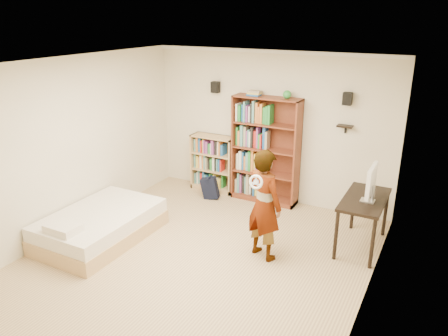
# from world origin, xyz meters

# --- Properties ---
(ground) EXTENTS (4.50, 5.00, 0.01)m
(ground) POSITION_xyz_m (0.00, 0.00, 0.00)
(ground) COLOR tan
(ground) RESTS_ON ground
(room_shell) EXTENTS (4.52, 5.02, 2.71)m
(room_shell) POSITION_xyz_m (0.00, 0.00, 1.76)
(room_shell) COLOR beige
(room_shell) RESTS_ON ground
(crown_molding) EXTENTS (4.50, 5.00, 0.06)m
(crown_molding) POSITION_xyz_m (0.00, 0.00, 2.67)
(crown_molding) COLOR silver
(crown_molding) RESTS_ON room_shell
(speaker_left) EXTENTS (0.14, 0.12, 0.20)m
(speaker_left) POSITION_xyz_m (-1.05, 2.40, 2.00)
(speaker_left) COLOR black
(speaker_left) RESTS_ON room_shell
(speaker_right) EXTENTS (0.14, 0.12, 0.20)m
(speaker_right) POSITION_xyz_m (1.35, 2.40, 2.00)
(speaker_right) COLOR black
(speaker_right) RESTS_ON room_shell
(wall_shelf) EXTENTS (0.25, 0.16, 0.02)m
(wall_shelf) POSITION_xyz_m (1.35, 2.41, 1.55)
(wall_shelf) COLOR black
(wall_shelf) RESTS_ON room_shell
(tall_bookshelf) EXTENTS (1.22, 0.35, 1.93)m
(tall_bookshelf) POSITION_xyz_m (0.01, 2.32, 0.96)
(tall_bookshelf) COLOR brown
(tall_bookshelf) RESTS_ON ground
(low_bookshelf) EXTENTS (0.87, 0.33, 1.08)m
(low_bookshelf) POSITION_xyz_m (-1.07, 2.34, 0.54)
(low_bookshelf) COLOR tan
(low_bookshelf) RESTS_ON ground
(computer_desk) EXTENTS (0.57, 1.15, 0.78)m
(computer_desk) POSITION_xyz_m (1.94, 1.42, 0.39)
(computer_desk) COLOR black
(computer_desk) RESTS_ON ground
(imac) EXTENTS (0.19, 0.54, 0.53)m
(imac) POSITION_xyz_m (2.00, 1.32, 1.05)
(imac) COLOR white
(imac) RESTS_ON computer_desk
(daybed) EXTENTS (1.21, 1.86, 0.55)m
(daybed) POSITION_xyz_m (-1.63, -0.20, 0.27)
(daybed) COLOR white
(daybed) RESTS_ON ground
(person) EXTENTS (0.68, 0.56, 1.60)m
(person) POSITION_xyz_m (0.77, 0.50, 0.80)
(person) COLOR black
(person) RESTS_ON ground
(wii_wheel) EXTENTS (0.19, 0.07, 0.20)m
(wii_wheel) POSITION_xyz_m (0.77, 0.20, 1.24)
(wii_wheel) COLOR white
(wii_wheel) RESTS_ON person
(navy_bag) EXTENTS (0.35, 0.27, 0.42)m
(navy_bag) POSITION_xyz_m (-0.91, 1.92, 0.21)
(navy_bag) COLOR black
(navy_bag) RESTS_ON ground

